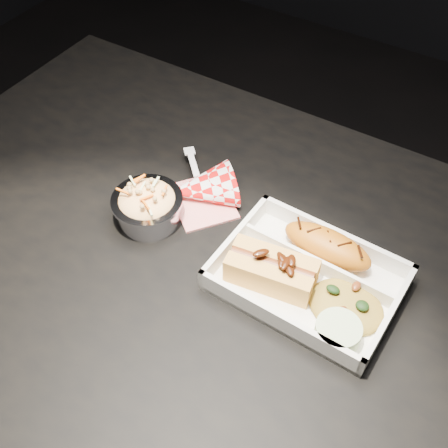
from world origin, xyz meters
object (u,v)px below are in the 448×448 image
(food_tray, at_px, (308,280))
(napkin_fork, at_px, (200,189))
(fried_pastry, at_px, (327,246))
(dining_table, at_px, (223,304))
(hotdog, at_px, (272,269))
(foil_coleslaw_cup, at_px, (147,204))

(food_tray, height_order, napkin_fork, napkin_fork)
(fried_pastry, distance_m, napkin_fork, 0.23)
(dining_table, xyz_separation_m, food_tray, (0.12, 0.04, 0.10))
(dining_table, height_order, hotdog, hotdog)
(fried_pastry, xyz_separation_m, hotdog, (-0.05, -0.08, 0.00))
(food_tray, relative_size, hotdog, 1.94)
(food_tray, distance_m, foil_coleslaw_cup, 0.27)
(dining_table, height_order, fried_pastry, fried_pastry)
(dining_table, xyz_separation_m, fried_pastry, (0.12, 0.10, 0.12))
(food_tray, bearing_deg, dining_table, -158.00)
(hotdog, bearing_deg, food_tray, 20.27)
(foil_coleslaw_cup, bearing_deg, hotdog, -2.01)
(dining_table, xyz_separation_m, foil_coleslaw_cup, (-0.15, 0.02, 0.12))
(fried_pastry, bearing_deg, dining_table, -140.32)
(dining_table, distance_m, foil_coleslaw_cup, 0.20)
(food_tray, xyz_separation_m, foil_coleslaw_cup, (-0.27, -0.02, 0.02))
(food_tray, distance_m, napkin_fork, 0.24)
(dining_table, distance_m, fried_pastry, 0.19)
(food_tray, xyz_separation_m, hotdog, (-0.05, -0.03, 0.02))
(food_tray, distance_m, hotdog, 0.06)
(food_tray, xyz_separation_m, fried_pastry, (0.00, 0.06, 0.02))
(food_tray, relative_size, napkin_fork, 1.63)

